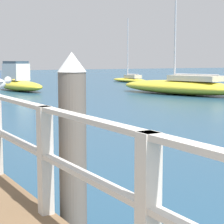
% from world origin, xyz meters
% --- Properties ---
extents(dock_piling_near, '(0.29, 0.29, 2.03)m').
position_xyz_m(dock_piling_near, '(1.42, 4.29, 1.02)').
color(dock_piling_near, '#6B6056').
rests_on(dock_piling_near, ground_plane).
extents(boat_1, '(1.80, 4.42, 5.57)m').
position_xyz_m(boat_1, '(20.25, 32.12, 0.28)').
color(boat_1, gold).
rests_on(boat_1, ground_plane).
extents(boat_2, '(4.39, 8.43, 9.78)m').
position_xyz_m(boat_2, '(15.33, 19.21, 0.47)').
color(boat_2, gold).
rests_on(boat_2, ground_plane).
extents(boat_3, '(2.19, 5.37, 1.88)m').
position_xyz_m(boat_3, '(8.33, 26.75, 0.62)').
color(boat_3, gold).
rests_on(boat_3, ground_plane).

